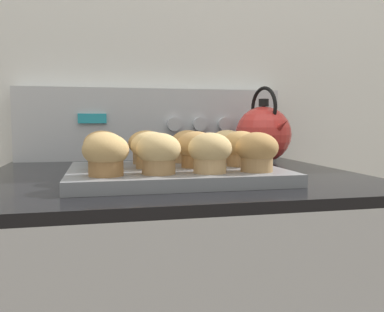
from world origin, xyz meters
The scene contains 16 objects.
wall_back centered at (0.00, 0.74, 1.20)m, with size 8.00×0.05×2.40m.
control_panel centered at (0.00, 0.69, 1.00)m, with size 0.76×0.07×0.20m.
muffin_pan centered at (-0.01, 0.27, 0.91)m, with size 0.40×0.31×0.02m.
muffin_r0_c0 centered at (-0.14, 0.18, 0.96)m, with size 0.08×0.08×0.07m.
muffin_r0_c1 centered at (-0.06, 0.18, 0.96)m, with size 0.08×0.08×0.07m.
muffin_r0_c2 centered at (0.03, 0.18, 0.96)m, with size 0.08×0.08×0.07m.
muffin_r0_c3 centered at (0.12, 0.18, 0.96)m, with size 0.08×0.08×0.07m.
muffin_r1_c0 centered at (-0.14, 0.27, 0.96)m, with size 0.08×0.08×0.07m.
muffin_r1_c1 centered at (-0.06, 0.27, 0.96)m, with size 0.08×0.08×0.07m.
muffin_r1_c2 centered at (0.03, 0.26, 0.96)m, with size 0.08×0.08×0.07m.
muffin_r1_c3 centered at (0.12, 0.27, 0.96)m, with size 0.08×0.08×0.07m.
muffin_r2_c0 centered at (-0.15, 0.36, 0.96)m, with size 0.08×0.08×0.07m.
muffin_r2_c1 centered at (-0.06, 0.36, 0.96)m, with size 0.08×0.08×0.07m.
muffin_r2_c2 centered at (0.03, 0.36, 0.96)m, with size 0.08×0.08×0.07m.
muffin_r2_c3 centered at (0.12, 0.35, 0.96)m, with size 0.08×0.08×0.07m.
tea_kettle centered at (0.28, 0.53, 0.98)m, with size 0.15×0.19×0.20m.
Camera 1 is at (-0.15, -0.50, 1.01)m, focal length 38.00 mm.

